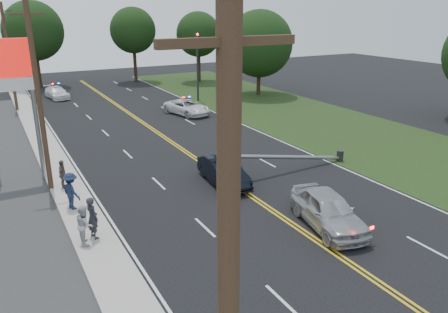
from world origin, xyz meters
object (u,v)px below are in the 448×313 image
bystander_a (92,218)px  utility_pole_far (9,57)px  bystander_d (62,174)px  emergency_b (57,93)px  waiting_sedan (328,210)px  emergency_a (187,107)px  traffic_signal (197,61)px  utility_pole_mid (39,99)px  pylon_sign (6,77)px  crashed_sedan (223,171)px  bystander_b (85,225)px  fallen_streetlight (292,157)px  bystander_c (71,191)px

bystander_a → utility_pole_far: bearing=-14.3°
bystander_a → bystander_d: size_ratio=1.18×
utility_pole_far → emergency_b: 7.70m
waiting_sedan → emergency_a: (3.39, 23.32, -0.15)m
traffic_signal → utility_pole_mid: (-17.50, -18.00, 0.88)m
pylon_sign → utility_pole_far: 20.06m
crashed_sedan → bystander_a: (-7.93, -2.92, 0.32)m
traffic_signal → bystander_b: (-17.07, -24.99, -3.23)m
fallen_streetlight → waiting_sedan: 7.20m
pylon_sign → bystander_a: 10.22m
utility_pole_mid → waiting_sedan: utility_pole_mid is taller
utility_pole_mid → crashed_sedan: 10.47m
bystander_d → fallen_streetlight: bearing=-82.1°
utility_pole_mid → bystander_c: utility_pole_mid is taller
utility_pole_far → bystander_d: bearing=-88.4°
pylon_sign → emergency_a: size_ratio=1.63×
utility_pole_mid → utility_pole_far: (0.00, 22.00, 0.00)m
utility_pole_mid → crashed_sedan: (8.75, -3.77, -4.34)m
crashed_sedan → bystander_d: bystander_d is taller
traffic_signal → crashed_sedan: (-8.75, -21.77, -3.46)m
crashed_sedan → bystander_a: 8.45m
pylon_sign → fallen_streetlight: size_ratio=0.85×
utility_pole_far → traffic_signal: bearing=-12.9°
emergency_a → bystander_b: bearing=-139.5°
bystander_a → traffic_signal: bearing=-49.9°
utility_pole_mid → bystander_b: size_ratio=5.86×
bystander_a → fallen_streetlight: bearing=-93.8°
emergency_b → pylon_sign: bearing=-111.3°
bystander_c → bystander_d: 2.94m
pylon_sign → traffic_signal: pylon_sign is taller
bystander_c → emergency_a: bearing=-61.6°
utility_pole_far → bystander_a: utility_pole_far is taller
traffic_signal → utility_pole_far: (-17.50, 4.00, 0.88)m
pylon_sign → utility_pole_mid: size_ratio=0.80×
pylon_sign → fallen_streetlight: pylon_sign is taller
fallen_streetlight → bystander_c: bystander_c is taller
bystander_a → bystander_c: 3.40m
traffic_signal → emergency_a: (-3.66, -5.25, -3.52)m
utility_pole_far → emergency_b: size_ratio=2.26×
fallen_streetlight → utility_pole_mid: utility_pole_mid is taller
pylon_sign → emergency_b: pylon_sign is taller
utility_pole_far → emergency_a: utility_pole_far is taller
traffic_signal → emergency_b: bearing=147.0°
utility_pole_far → bystander_d: 22.75m
crashed_sedan → emergency_b: 30.60m
crashed_sedan → emergency_b: bearing=103.2°
bystander_b → bystander_d: size_ratio=1.07×
pylon_sign → waiting_sedan: pylon_sign is taller
fallen_streetlight → utility_pole_far: (-13.39, 26.00, 4.17)m
crashed_sedan → bystander_a: bearing=-154.8°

